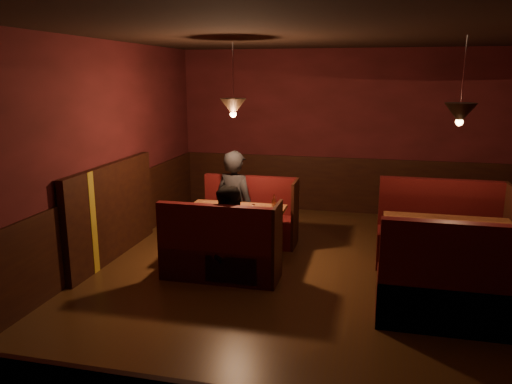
% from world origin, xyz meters
% --- Properties ---
extents(room, '(6.02, 7.02, 2.92)m').
position_xyz_m(room, '(-0.28, 0.05, 1.05)').
color(room, '#492D17').
rests_on(room, ground).
extents(main_table, '(1.31, 0.79, 0.91)m').
position_xyz_m(main_table, '(-1.28, 0.72, 0.54)').
color(main_table, brown).
rests_on(main_table, ground).
extents(main_bench_far, '(1.44, 0.51, 0.98)m').
position_xyz_m(main_bench_far, '(-1.27, 1.46, 0.31)').
color(main_bench_far, '#3F0A0F').
rests_on(main_bench_far, ground).
extents(main_bench_near, '(1.44, 0.51, 0.98)m').
position_xyz_m(main_bench_near, '(-1.27, -0.02, 0.31)').
color(main_bench_near, '#3F0A0F').
rests_on(main_bench_near, ground).
extents(second_table, '(1.43, 0.92, 0.81)m').
position_xyz_m(second_table, '(1.36, 0.23, 0.60)').
color(second_table, brown).
rests_on(second_table, ground).
extents(second_bench_far, '(1.58, 0.59, 1.13)m').
position_xyz_m(second_bench_far, '(1.39, 1.08, 0.36)').
color(second_bench_far, '#3F0A0F').
rests_on(second_bench_far, ground).
extents(second_bench_near, '(1.58, 0.59, 1.13)m').
position_xyz_m(second_bench_near, '(1.39, -0.63, 0.36)').
color(second_bench_near, '#3F0A0F').
rests_on(second_bench_near, ground).
extents(diner_a, '(0.74, 0.62, 1.74)m').
position_xyz_m(diner_a, '(-1.47, 1.40, 0.87)').
color(diner_a, black).
rests_on(diner_a, ground).
extents(diner_b, '(0.78, 0.63, 1.51)m').
position_xyz_m(diner_b, '(-1.13, 0.05, 0.76)').
color(diner_b, black).
rests_on(diner_b, ground).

